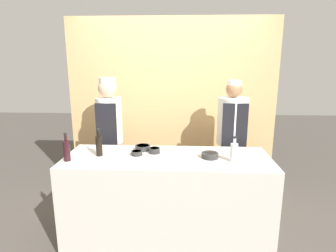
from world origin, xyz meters
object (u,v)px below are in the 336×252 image
sauce_bowl_white (210,155)px  sauce_bowl_red (143,147)px  bottle_soy (99,145)px  chef_left (110,137)px  bottle_clear (234,152)px  cutting_board (173,159)px  bottle_wine (67,150)px  sauce_bowl_brown (154,150)px  chef_right (231,142)px  sauce_bowl_yellow (137,153)px

sauce_bowl_white → sauce_bowl_red: bearing=162.3°
bottle_soy → chef_left: bearing=95.3°
bottle_clear → sauce_bowl_white: bearing=156.1°
cutting_board → bottle_wine: bottle_wine is taller
bottle_wine → bottle_soy: (0.26, 0.16, 0.00)m
bottle_clear → chef_left: (-1.38, 0.77, -0.09)m
sauce_bowl_brown → chef_left: size_ratio=0.07×
cutting_board → bottle_soy: bottle_soy is taller
chef_left → chef_right: (1.49, -0.00, -0.04)m
sauce_bowl_brown → chef_left: chef_left is taller
sauce_bowl_white → sauce_bowl_yellow: size_ratio=1.46×
bottle_wine → chef_right: chef_right is taller
cutting_board → chef_right: chef_right is taller
bottle_soy → chef_right: bearing=24.8°
bottle_soy → chef_left: (-0.06, 0.66, -0.10)m
sauce_bowl_yellow → bottle_clear: bottle_clear is taller
sauce_bowl_yellow → bottle_clear: bearing=-8.5°
sauce_bowl_red → sauce_bowl_white: bearing=-17.7°
cutting_board → sauce_bowl_white: bearing=12.5°
chef_right → chef_left: bearing=180.0°
sauce_bowl_yellow → cutting_board: (0.37, -0.13, -0.01)m
sauce_bowl_red → sauce_bowl_brown: 0.17m
cutting_board → bottle_wine: size_ratio=1.02×
sauce_bowl_red → sauce_bowl_yellow: size_ratio=1.43×
sauce_bowl_red → bottle_soy: bottle_soy is taller
sauce_bowl_white → chef_right: chef_right is taller
sauce_bowl_red → bottle_clear: bearing=-19.2°
sauce_bowl_brown → sauce_bowl_yellow: sauce_bowl_brown is taller
sauce_bowl_brown → sauce_bowl_white: bearing=-12.1°
sauce_bowl_red → bottle_wine: size_ratio=0.59×
sauce_bowl_white → chef_right: (0.33, 0.67, -0.07)m
sauce_bowl_red → sauce_bowl_brown: size_ratio=1.42×
cutting_board → bottle_clear: (0.58, -0.01, 0.09)m
bottle_soy → chef_right: 1.58m
bottle_wine → bottle_clear: bearing=1.9°
sauce_bowl_white → cutting_board: size_ratio=0.59×
sauce_bowl_white → sauce_bowl_yellow: (-0.73, 0.05, -0.00)m
sauce_bowl_brown → bottle_wine: bearing=-161.8°
bottle_soy → bottle_wine: bearing=-148.7°
sauce_bowl_brown → chef_right: bearing=32.2°
cutting_board → bottle_clear: bearing=-1.5°
sauce_bowl_brown → bottle_wine: (-0.81, -0.27, 0.08)m
sauce_bowl_red → chef_left: size_ratio=0.10×
sauce_bowl_yellow → chef_left: size_ratio=0.07×
chef_right → bottle_soy: bearing=-155.2°
bottle_soy → chef_left: chef_left is taller
sauce_bowl_red → sauce_bowl_brown: (0.13, -0.10, 0.00)m
bottle_soy → chef_left: size_ratio=0.17×
chef_left → sauce_bowl_yellow: bearing=-55.5°
bottle_soy → bottle_clear: bearing=-4.7°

